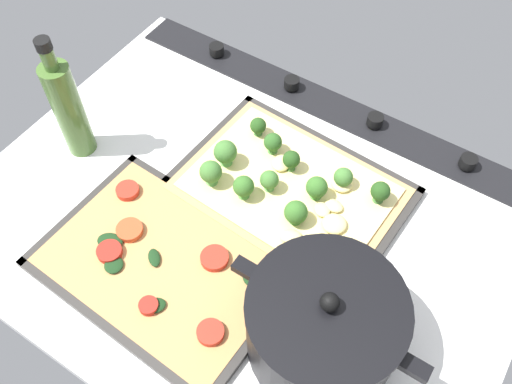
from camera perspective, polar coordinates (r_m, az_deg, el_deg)
ground_plane at (r=87.44cm, az=-1.23°, el=-3.32°), size 83.42×63.33×3.00cm
stove_control_panel at (r=101.33cm, az=7.73°, el=8.74°), size 80.09×7.00×2.60cm
baking_tray_front at (r=88.69cm, az=3.36°, el=-0.03°), size 36.33×27.37×1.30cm
broccoli_pizza at (r=87.29cm, az=3.17°, el=0.60°), size 33.81×24.85×6.02cm
baking_tray_back at (r=82.72cm, az=-9.35°, el=-7.50°), size 36.12×26.07×1.30cm
veggie_pizza_back at (r=82.16cm, az=-9.49°, el=-7.22°), size 33.62×23.57×1.90cm
cooking_pot at (r=72.55cm, az=6.95°, el=-13.35°), size 26.85×20.04×13.88cm
oil_bottle at (r=92.48cm, az=-18.67°, el=8.17°), size 4.66×4.66×22.66cm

